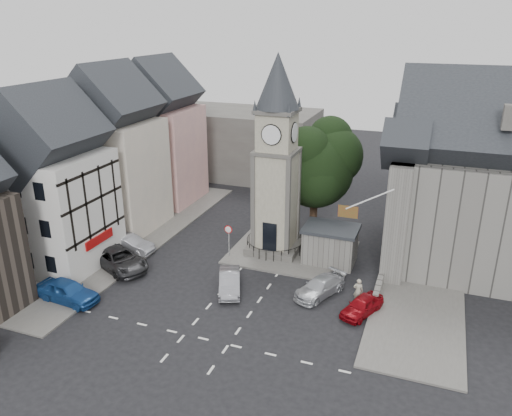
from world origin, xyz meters
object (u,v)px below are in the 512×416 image
at_px(stone_shelter, 330,245).
at_px(car_east_red, 362,306).
at_px(pedestrian, 358,291).
at_px(clock_tower, 277,158).
at_px(car_west_blue, 68,291).

height_order(stone_shelter, car_east_red, stone_shelter).
height_order(stone_shelter, pedestrian, stone_shelter).
bearing_deg(car_east_red, clock_tower, 163.63).
height_order(car_west_blue, pedestrian, pedestrian).
distance_m(car_west_blue, pedestrian, 20.17).
bearing_deg(car_east_red, car_west_blue, -139.95).
bearing_deg(car_west_blue, pedestrian, -65.18).
distance_m(car_west_blue, car_east_red, 20.24).
height_order(car_east_red, pedestrian, pedestrian).
xyz_separation_m(clock_tower, car_west_blue, (-10.96, -12.81, -7.33)).
bearing_deg(car_west_blue, clock_tower, -35.63).
height_order(stone_shelter, car_west_blue, stone_shelter).
distance_m(stone_shelter, pedestrian, 6.35).
bearing_deg(clock_tower, car_east_red, -40.50).
distance_m(stone_shelter, car_east_red, 7.77).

